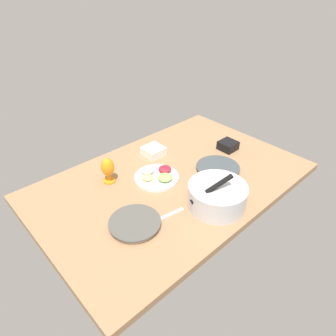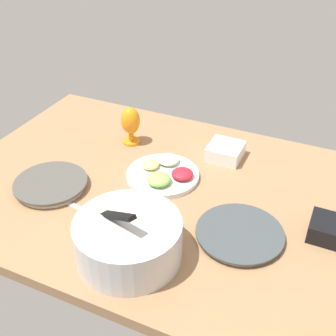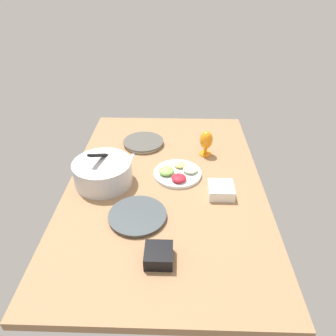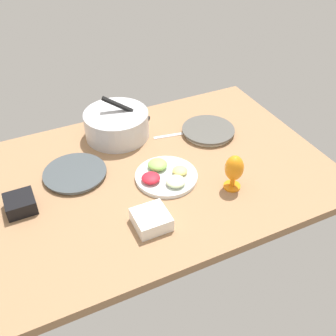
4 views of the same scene
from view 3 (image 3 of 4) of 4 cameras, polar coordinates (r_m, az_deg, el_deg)
name	(u,v)px [view 3 (image 3 of 4)]	position (r cm, az deg, el deg)	size (l,w,h in cm)	color
ground_plane	(165,185)	(168.90, -0.53, -3.15)	(160.00, 104.00, 4.00)	#99704C
dinner_plate_left	(138,216)	(146.58, -5.63, -8.73)	(27.17, 27.17, 2.07)	silver
dinner_plate_right	(143,143)	(201.55, -4.53, 4.68)	(25.87, 25.87, 2.69)	silver
mixing_bowl	(103,172)	(167.30, -11.89, -0.65)	(31.46, 30.78, 20.12)	silver
fruit_platter	(178,173)	(171.77, 1.78, -0.87)	(26.69, 26.69, 5.22)	silver
hurricane_glass_orange	(206,141)	(187.71, 7.03, 4.94)	(7.72, 7.72, 15.94)	orange
square_bowl_white	(221,190)	(159.69, 9.72, -3.95)	(12.79, 12.79, 5.64)	white
square_bowl_black	(159,255)	(127.34, -1.73, -15.65)	(11.27, 11.27, 5.92)	black
fork_by_right_plate	(131,158)	(188.24, -6.81, 1.81)	(18.00, 1.80, 0.60)	silver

